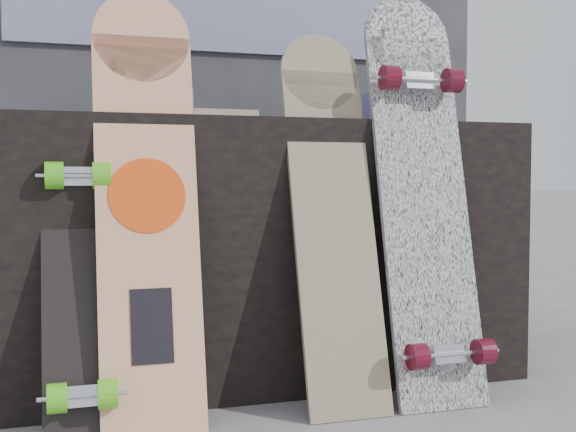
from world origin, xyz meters
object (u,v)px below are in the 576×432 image
object	(u,v)px
longboard_geisha	(147,190)
vendor_table	(257,251)
longboard_cascadia	(423,185)
skateboard_dark	(80,265)
longboard_celtic	(332,204)

from	to	relation	value
longboard_geisha	vendor_table	bearing A→B (deg)	41.26
vendor_table	longboard_cascadia	world-z (taller)	longboard_cascadia
longboard_geisha	skateboard_dark	bearing A→B (deg)	-177.32
skateboard_dark	longboard_cascadia	bearing A→B (deg)	-1.13
longboard_geisha	skateboard_dark	xyz separation A→B (m)	(-0.17, -0.01, -0.19)
longboard_celtic	skateboard_dark	size ratio (longest dim) A/B	1.30
vendor_table	skateboard_dark	distance (m)	0.65
longboard_geisha	longboard_celtic	distance (m)	0.51
longboard_celtic	longboard_cascadia	xyz separation A→B (m)	(0.27, -0.02, 0.05)
vendor_table	longboard_celtic	size ratio (longest dim) A/B	1.52
longboard_geisha	skateboard_dark	world-z (taller)	longboard_geisha
skateboard_dark	longboard_geisha	bearing A→B (deg)	2.68
longboard_geisha	longboard_celtic	bearing A→B (deg)	-0.88
longboard_geisha	skateboard_dark	distance (m)	0.25
vendor_table	longboard_cascadia	xyz separation A→B (m)	(0.40, -0.36, 0.21)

